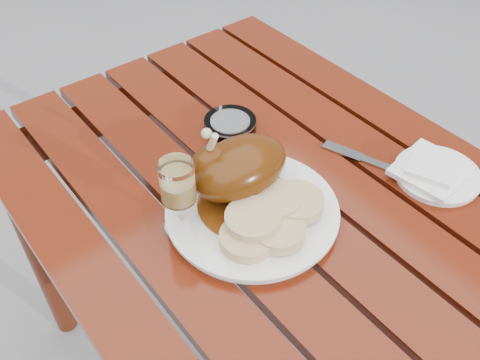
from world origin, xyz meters
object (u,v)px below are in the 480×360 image
dinner_plate (252,212)px  ashtray (230,125)px  side_plate (437,175)px  wine_glass (179,197)px  table (280,320)px

dinner_plate → ashtray: ashtray is taller
dinner_plate → side_plate: bearing=-22.5°
dinner_plate → ashtray: (0.12, 0.21, 0.00)m
wine_glass → ashtray: 0.28m
table → wine_glass: bearing=155.9°
table → side_plate: size_ratio=7.48×
ashtray → side_plate: bearing=-58.2°
dinner_plate → wine_glass: 0.14m
table → ashtray: ashtray is taller
side_plate → ashtray: 0.41m
wine_glass → ashtray: (0.22, 0.16, -0.06)m
dinner_plate → wine_glass: (-0.11, 0.06, 0.06)m
wine_glass → side_plate: bearing=-23.6°
side_plate → wine_glass: bearing=156.4°
wine_glass → ashtray: size_ratio=1.34×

